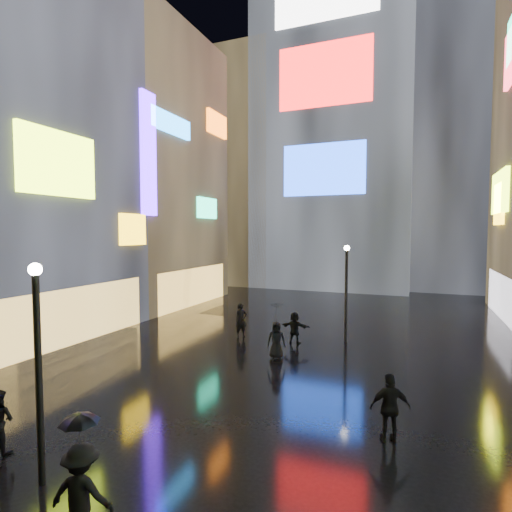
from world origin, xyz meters
The scene contains 15 objects.
ground centered at (0.00, 20.00, 0.00)m, with size 140.00×140.00×0.00m, color black.
building_left_mid centered at (-15.98, 14.01, 11.97)m, with size 10.28×12.70×24.00m.
building_left_far centered at (-15.98, 26.00, 10.98)m, with size 10.28×12.00×22.00m.
tower_main centered at (-3.00, 43.97, 21.01)m, with size 16.00×14.20×42.00m.
tower_flank_right centered at (9.00, 46.00, 17.00)m, with size 12.00×12.00×34.00m, color black.
tower_flank_left centered at (-14.00, 42.00, 13.00)m, with size 10.00×10.00×26.00m, color black.
lamp_near centered at (-2.43, 4.62, 2.94)m, with size 0.30×0.30×5.20m.
lamp_far centered at (2.14, 19.58, 2.94)m, with size 0.30×0.30×5.20m.
pedestrian_2 centered at (-0.18, 3.63, 0.95)m, with size 1.23×0.71×1.91m, color black.
pedestrian_3 centered at (5.01, 9.71, 0.96)m, with size 1.13×0.47×1.93m, color black.
pedestrian_4 centered at (-0.38, 15.45, 0.87)m, with size 0.85×0.55×1.74m, color black.
pedestrian_5 centered at (-0.32, 18.24, 0.84)m, with size 1.55×0.49×1.67m, color black.
pedestrian_6 centered at (-3.45, 18.30, 0.96)m, with size 0.70×0.46×1.91m, color black.
umbrella_1 centered at (-0.18, 3.63, 2.22)m, with size 0.71×0.71×0.63m, color black.
umbrella_2 centered at (-0.38, 15.45, 2.18)m, with size 0.97×0.99×0.89m, color black.
Camera 1 is at (5.61, -1.86, 5.89)m, focal length 28.00 mm.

